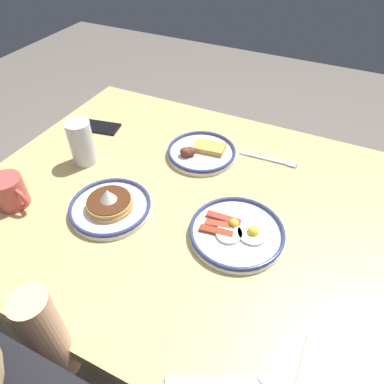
# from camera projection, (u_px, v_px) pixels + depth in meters

# --- Properties ---
(ground_plane) EXTENTS (6.00, 6.00, 0.00)m
(ground_plane) POSITION_uv_depth(u_px,v_px,m) (193.00, 324.00, 1.50)
(ground_plane) COLOR #6A6059
(dining_table) EXTENTS (1.27, 0.97, 0.74)m
(dining_table) POSITION_uv_depth(u_px,v_px,m) (193.00, 225.00, 1.07)
(dining_table) COLOR tan
(dining_table) RESTS_ON ground_plane
(plate_near_main) EXTENTS (0.23, 0.23, 0.04)m
(plate_near_main) POSITION_uv_depth(u_px,v_px,m) (201.00, 152.00, 1.15)
(plate_near_main) COLOR silver
(plate_near_main) RESTS_ON dining_table
(plate_center_pancakes) EXTENTS (0.23, 0.23, 0.07)m
(plate_center_pancakes) POSITION_uv_depth(u_px,v_px,m) (110.00, 206.00, 0.96)
(plate_center_pancakes) COLOR white
(plate_center_pancakes) RESTS_ON dining_table
(plate_far_companion) EXTENTS (0.25, 0.25, 0.04)m
(plate_far_companion) POSITION_uv_depth(u_px,v_px,m) (237.00, 232.00, 0.90)
(plate_far_companion) COLOR white
(plate_far_companion) RESTS_ON dining_table
(coffee_mug) EXTENTS (0.12, 0.09, 0.09)m
(coffee_mug) POSITION_uv_depth(u_px,v_px,m) (10.00, 192.00, 0.96)
(coffee_mug) COLOR #BF4C47
(coffee_mug) RESTS_ON dining_table
(drinking_glass) EXTENTS (0.08, 0.08, 0.14)m
(drinking_glass) POSITION_uv_depth(u_px,v_px,m) (82.00, 145.00, 1.09)
(drinking_glass) COLOR silver
(drinking_glass) RESTS_ON dining_table
(cell_phone) EXTENTS (0.16, 0.10, 0.01)m
(cell_phone) POSITION_uv_depth(u_px,v_px,m) (99.00, 127.00, 1.27)
(cell_phone) COLOR black
(cell_phone) RESTS_ON dining_table
(paper_napkin) EXTENTS (0.15, 0.14, 0.00)m
(paper_napkin) POSITION_uv_depth(u_px,v_px,m) (341.00, 384.00, 0.64)
(paper_napkin) COLOR white
(paper_napkin) RESTS_ON dining_table
(fork_near) EXTENTS (0.19, 0.03, 0.01)m
(fork_near) POSITION_uv_depth(u_px,v_px,m) (268.00, 159.00, 1.13)
(fork_near) COLOR silver
(fork_near) RESTS_ON dining_table
(tea_spoon) EXTENTS (0.19, 0.10, 0.01)m
(tea_spoon) POSITION_uv_depth(u_px,v_px,m) (237.00, 381.00, 0.64)
(tea_spoon) COLOR silver
(tea_spoon) RESTS_ON dining_table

